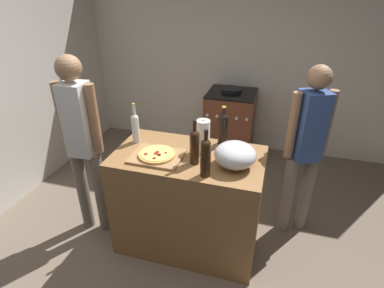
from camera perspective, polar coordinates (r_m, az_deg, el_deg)
The scene contains 15 objects.
ground_plane at distance 3.53m, azimuth 3.68°, elevation -10.05°, with size 4.70×3.31×0.02m, color #6B5B4C.
kitchen_wall_rear at distance 4.26m, azimuth 8.68°, elevation 16.03°, with size 4.70×0.10×2.60m, color beige.
kitchen_wall_left at distance 3.90m, azimuth -27.98°, elevation 12.07°, with size 0.10×3.31×2.60m, color beige.
counter at distance 2.74m, azimuth -0.60°, elevation -10.45°, with size 1.21×0.68×0.92m, color olive.
cutting_board at distance 2.45m, azimuth -6.47°, elevation -2.29°, with size 0.40×0.32×0.02m, color #9E7247.
pizza at distance 2.44m, azimuth -6.50°, elevation -1.87°, with size 0.29×0.29×0.03m.
mixing_bowl at distance 2.31m, azimuth 7.99°, elevation -2.03°, with size 0.32×0.32×0.19m.
paper_towel_roll at distance 2.47m, azimuth 2.06°, elevation 1.47°, with size 0.11×0.11×0.28m.
wine_bottle_clear at distance 2.15m, azimuth 2.52°, elevation -2.22°, with size 0.07×0.07×0.36m.
wine_bottle_dark at distance 2.30m, azimuth 0.49°, elevation -0.20°, with size 0.08×0.08×0.36m.
wine_bottle_green at distance 2.66m, azimuth -10.42°, elevation 3.21°, with size 0.06×0.06×0.35m.
wine_bottle_amber at distance 2.59m, azimuth 5.77°, elevation 3.07°, with size 0.08×0.08×0.34m.
stove at distance 4.14m, azimuth 7.02°, elevation 3.51°, with size 0.60×0.60×0.95m.
person_in_stripes at distance 2.79m, azimuth -19.68°, elevation 0.80°, with size 0.37×0.22×1.68m.
person_in_red at distance 2.80m, azimuth 20.34°, elevation -0.17°, with size 0.35×0.28×1.61m.
Camera 1 is at (0.56, -1.37, 2.17)m, focal length 28.85 mm.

